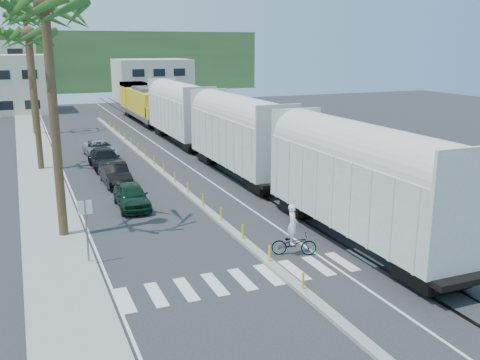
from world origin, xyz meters
name	(u,v)px	position (x,y,z in m)	size (l,w,h in m)	color
ground	(260,256)	(0.00, 0.00, 0.00)	(140.00, 140.00, 0.00)	#28282B
sidewalk	(37,162)	(-8.50, 25.00, 0.07)	(3.00, 90.00, 0.15)	gray
rails	(185,145)	(5.00, 28.00, 0.03)	(1.56, 100.00, 0.06)	black
median	(154,165)	(0.00, 19.96, 0.09)	(0.45, 60.00, 0.85)	gray
crosswalk	(280,273)	(0.00, -2.00, 0.01)	(14.00, 2.20, 0.01)	silver
lane_markings	(116,157)	(-2.15, 25.00, 0.00)	(9.42, 90.00, 0.01)	silver
freight_train	(212,126)	(5.00, 20.38, 2.91)	(3.00, 60.94, 5.85)	beige
palm_trees	(30,24)	(-8.10, 22.70, 10.81)	(3.50, 37.20, 13.75)	brown
street_sign	(86,222)	(-7.30, 2.00, 1.97)	(0.60, 0.08, 3.00)	slate
buildings	(36,77)	(-6.41, 71.66, 4.36)	(38.00, 27.00, 10.00)	beige
hillside	(62,61)	(0.00, 100.00, 6.00)	(80.00, 20.00, 12.00)	#385628
car_lead	(131,196)	(-3.86, 9.64, 0.74)	(1.86, 4.38, 1.48)	black
car_second	(115,174)	(-3.80, 15.52, 0.75)	(1.67, 4.60, 1.51)	black
car_third	(105,159)	(-3.66, 20.68, 0.75)	(2.25, 5.26, 1.51)	black
car_rear	(100,149)	(-3.37, 25.43, 0.70)	(2.49, 5.12, 1.40)	#B1B3B7
cyclist	(294,239)	(1.48, -0.44, 0.75)	(2.23, 2.56, 2.41)	#9EA0A5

